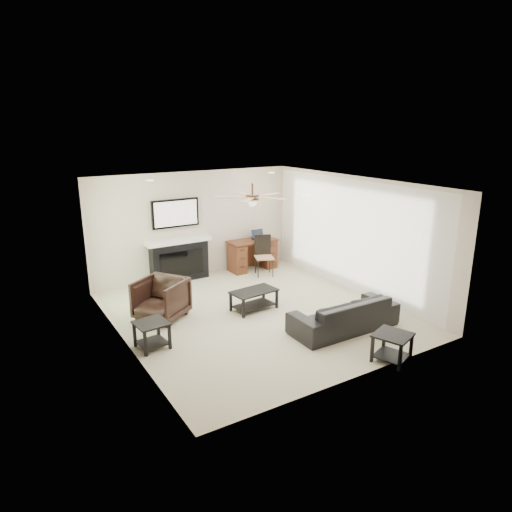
% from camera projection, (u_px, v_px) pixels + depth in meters
% --- Properties ---
extents(room_shell, '(5.50, 5.54, 2.52)m').
position_uv_depth(room_shell, '(262.00, 227.00, 8.53)').
color(room_shell, beige).
rests_on(room_shell, ground).
extents(sofa, '(2.01, 0.80, 0.59)m').
position_uv_depth(sofa, '(344.00, 314.00, 8.08)').
color(sofa, black).
rests_on(sofa, ground).
extents(armchair, '(1.17, 1.16, 0.77)m').
position_uv_depth(armchair, '(161.00, 299.00, 8.51)').
color(armchair, black).
rests_on(armchair, ground).
extents(coffee_table, '(0.95, 0.59, 0.40)m').
position_uv_depth(coffee_table, '(254.00, 300.00, 8.97)').
color(coffee_table, black).
rests_on(coffee_table, ground).
extents(end_table_near, '(0.67, 0.67, 0.45)m').
position_uv_depth(end_table_near, '(392.00, 347.00, 7.00)').
color(end_table_near, black).
rests_on(end_table_near, ground).
extents(end_table_left, '(0.55, 0.55, 0.45)m').
position_uv_depth(end_table_left, '(152.00, 335.00, 7.42)').
color(end_table_left, black).
rests_on(end_table_left, ground).
extents(fireplace_unit, '(1.52, 0.34, 1.91)m').
position_uv_depth(fireplace_unit, '(179.00, 241.00, 10.45)').
color(fireplace_unit, black).
rests_on(fireplace_unit, ground).
extents(desk, '(1.22, 0.56, 0.76)m').
position_uv_depth(desk, '(252.00, 255.00, 11.43)').
color(desk, '#442311').
rests_on(desk, ground).
extents(desk_chair, '(0.55, 0.56, 0.97)m').
position_uv_depth(desk_chair, '(264.00, 256.00, 10.95)').
color(desk_chair, black).
rests_on(desk_chair, ground).
extents(laptop, '(0.33, 0.24, 0.23)m').
position_uv_depth(laptop, '(260.00, 235.00, 11.37)').
color(laptop, black).
rests_on(laptop, desk).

